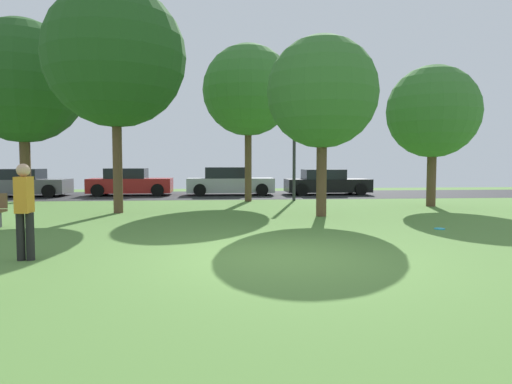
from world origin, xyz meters
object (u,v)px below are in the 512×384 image
Objects in this scene: oak_tree_right at (248,91)px; frisbee_disc at (440,229)px; person_catcher at (24,207)px; parked_car_grey at (24,184)px; maple_tree_near at (433,112)px; parked_car_black at (326,183)px; oak_tree_center at (23,82)px; maple_tree_far at (115,57)px; oak_tree_left at (322,93)px; street_lamp_post at (294,151)px; parked_car_red at (130,183)px; parked_car_silver at (229,182)px.

oak_tree_right is 25.39× the size of frisbee_disc.
person_catcher is at bearing -162.31° from frisbee_disc.
frisbee_disc is at bearing -39.98° from parked_car_grey.
maple_tree_near is 3.24× the size of person_catcher.
parked_car_black is at bearing 109.64° from maple_tree_near.
oak_tree_center is at bearing -67.02° from parked_car_grey.
parked_car_black is (4.51, 3.92, -4.23)m from oak_tree_right.
parked_car_grey is 15.62m from parked_car_black.
maple_tree_far is at bearing -45.34° from oak_tree_center.
maple_tree_near is 11.89m from maple_tree_far.
oak_tree_left is 9.46m from person_catcher.
maple_tree_far is at bearing 166.84° from oak_tree_left.
oak_tree_left is 1.35× the size of parked_car_grey.
oak_tree_left is 16.59m from parked_car_grey.
street_lamp_post is (-4.88, 3.16, -1.42)m from maple_tree_near.
oak_tree_right reaches higher than parked_car_red.
person_catcher is 0.38× the size of parked_car_black.
oak_tree_left is 13.13m from parked_car_red.
oak_tree_center is 1.87× the size of parked_car_red.
frisbee_disc is at bearing -114.56° from maple_tree_near.
frisbee_disc is (-2.71, -5.94, -3.66)m from maple_tree_near.
maple_tree_near is 1.21× the size of street_lamp_post.
maple_tree_far is 1.79× the size of parked_car_red.
maple_tree_far is 28.07× the size of frisbee_disc.
maple_tree_near is at bearing -12.79° from oak_tree_center.
maple_tree_near is 1.23× the size of parked_car_black.
parked_car_red is (-5.90, 4.26, -4.21)m from oak_tree_right.
oak_tree_center is 1.04× the size of maple_tree_far.
parked_car_black is at bearing 56.92° from street_lamp_post.
oak_tree_right reaches higher than oak_tree_left.
street_lamp_post reaches higher than parked_car_silver.
oak_tree_right is (4.76, 4.24, -0.37)m from maple_tree_far.
parked_car_black is (-2.45, 6.88, -3.04)m from maple_tree_near.
maple_tree_far is 13.17m from parked_car_black.
parked_car_grey is 0.94× the size of parked_car_black.
person_catcher is (-6.69, -5.99, -2.97)m from oak_tree_left.
parked_car_silver is 5.21m from parked_car_black.
parked_car_black is at bearing 88.84° from frisbee_disc.
parked_car_grey is (-11.10, 3.98, -4.21)m from oak_tree_right.
frisbee_disc is (2.35, -3.11, -3.90)m from oak_tree_left.
frisbee_disc is 12.83m from parked_car_black.
street_lamp_post is (6.84, 4.43, -2.97)m from maple_tree_far.
maple_tree_far is at bearing 152.63° from frisbee_disc.
parked_car_black reaches higher than frisbee_disc.
parked_car_silver is 1.01× the size of street_lamp_post.
parked_car_red is at bearing 178.12° from parked_car_black.
oak_tree_right is 5.83m from parked_car_silver.
frisbee_disc is 0.06× the size of street_lamp_post.
oak_tree_right is at bearing 41.69° from maple_tree_far.
parked_car_black is (15.62, -0.06, -0.02)m from parked_car_grey.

